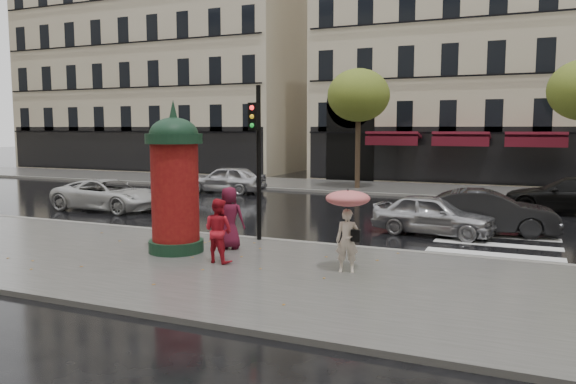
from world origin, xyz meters
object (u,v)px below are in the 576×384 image
at_px(car_silver, 434,215).
at_px(woman_red, 218,231).
at_px(man_burgundy, 229,218).
at_px(woman_umbrella, 348,217).
at_px(car_black, 571,195).
at_px(car_far_silver, 226,179).
at_px(car_white, 108,195).
at_px(morris_column, 175,180).
at_px(traffic_light, 257,147).
at_px(car_darkgrey, 487,212).

bearing_deg(car_silver, woman_red, 154.65).
bearing_deg(man_burgundy, woman_red, 98.91).
height_order(woman_umbrella, woman_red, woman_umbrella).
height_order(woman_umbrella, car_black, woman_umbrella).
bearing_deg(car_far_silver, woman_umbrella, 35.55).
height_order(man_burgundy, car_silver, man_burgundy).
relative_size(woman_umbrella, car_white, 0.42).
bearing_deg(man_burgundy, car_silver, -144.66).
height_order(woman_red, morris_column, morris_column).
bearing_deg(traffic_light, woman_umbrella, -35.10).
xyz_separation_m(car_silver, car_far_silver, (-11.97, 7.56, 0.06)).
xyz_separation_m(man_burgundy, car_black, (9.03, 11.63, -0.24)).
relative_size(car_black, car_far_silver, 1.20).
distance_m(morris_column, car_far_silver, 14.73).
height_order(woman_umbrella, car_silver, woman_umbrella).
bearing_deg(car_white, woman_umbrella, -116.86).
distance_m(car_darkgrey, car_far_silver, 15.08).
height_order(woman_umbrella, car_darkgrey, woman_umbrella).
height_order(man_burgundy, car_black, man_burgundy).
height_order(woman_red, car_silver, woman_red).
distance_m(woman_red, car_darkgrey, 9.29).
bearing_deg(car_far_silver, car_silver, 54.33).
xyz_separation_m(woman_umbrella, man_burgundy, (-3.74, 1.13, -0.43)).
height_order(morris_column, car_far_silver, morris_column).
bearing_deg(car_silver, man_burgundy, 143.95).
bearing_deg(man_burgundy, car_darkgrey, -148.01).
height_order(traffic_light, car_black, traffic_light).
bearing_deg(car_black, woman_red, -31.02).
distance_m(woman_red, car_black, 15.64).
xyz_separation_m(man_burgundy, car_white, (-8.65, 5.02, -0.32)).
height_order(morris_column, traffic_light, traffic_light).
xyz_separation_m(woman_red, car_darkgrey, (5.77, 7.29, -0.20)).
xyz_separation_m(morris_column, car_silver, (5.87, 5.78, -1.40)).
bearing_deg(car_black, car_darkgrey, -23.21).
height_order(car_white, car_far_silver, car_far_silver).
distance_m(woman_umbrella, morris_column, 4.93).
height_order(man_burgundy, car_darkgrey, man_burgundy).
bearing_deg(man_burgundy, traffic_light, -107.74).
distance_m(woman_red, man_burgundy, 1.59).
bearing_deg(morris_column, car_black, 50.91).
xyz_separation_m(man_burgundy, car_darkgrey, (6.30, 5.79, -0.26)).
xyz_separation_m(car_white, car_black, (17.69, 6.61, 0.09)).
relative_size(car_darkgrey, car_white, 0.92).
xyz_separation_m(car_silver, car_black, (4.30, 6.74, 0.08)).
bearing_deg(car_white, car_silver, -91.01).
height_order(woman_red, traffic_light, traffic_light).
height_order(woman_umbrella, car_far_silver, woman_umbrella).
bearing_deg(woman_red, traffic_light, -74.20).
distance_m(man_burgundy, car_black, 14.73).
distance_m(woman_umbrella, car_white, 13.85).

